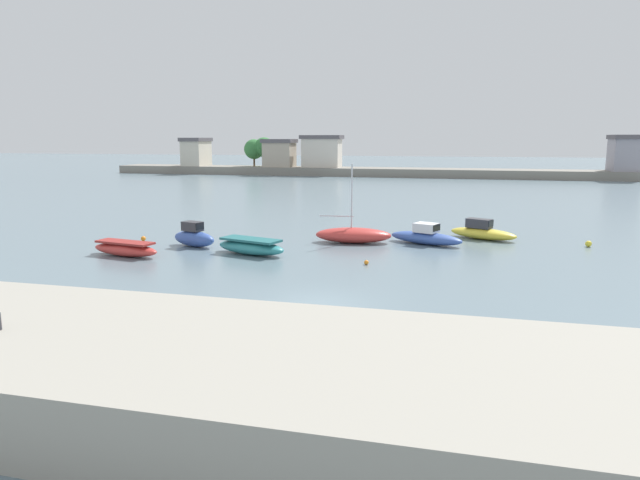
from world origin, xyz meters
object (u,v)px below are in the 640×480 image
object	(u,v)px
moored_boat_1	(194,237)
moored_boat_4	(426,237)
mooring_buoy_3	(588,244)
mooring_buoy_1	(471,223)
mooring_buoy_2	(143,239)
moored_boat_5	(483,232)
moored_boat_0	(125,249)
moored_boat_2	(251,247)
mooring_buoy_0	(366,262)
moored_boat_3	(353,235)

from	to	relation	value
moored_boat_1	moored_boat_4	xyz separation A→B (m)	(14.48, 4.53, -0.12)
moored_boat_4	mooring_buoy_3	distance (m)	10.36
moored_boat_1	mooring_buoy_1	world-z (taller)	moored_boat_1
moored_boat_1	mooring_buoy_2	size ratio (longest dim) A/B	10.38
mooring_buoy_1	mooring_buoy_3	world-z (taller)	mooring_buoy_1
moored_boat_4	moored_boat_5	xyz separation A→B (m)	(3.68, 2.89, -0.02)
moored_boat_4	mooring_buoy_2	xyz separation A→B (m)	(-18.73, -3.60, -0.33)
moored_boat_0	moored_boat_2	size ratio (longest dim) A/B	0.96
moored_boat_4	moored_boat_5	bearing A→B (deg)	60.22
moored_boat_1	mooring_buoy_3	bearing A→B (deg)	32.32
moored_boat_1	moored_boat_2	world-z (taller)	moored_boat_1
moored_boat_2	mooring_buoy_0	size ratio (longest dim) A/B	18.96
moored_boat_3	moored_boat_1	bearing A→B (deg)	-165.18
moored_boat_4	mooring_buoy_1	xyz separation A→B (m)	(2.97, 8.80, -0.28)
mooring_buoy_2	moored_boat_2	bearing A→B (deg)	-15.24
mooring_buoy_1	moored_boat_0	bearing A→B (deg)	-139.59
moored_boat_3	mooring_buoy_2	xyz separation A→B (m)	(-13.98, -2.92, -0.35)
moored_boat_1	moored_boat_3	distance (m)	10.46
mooring_buoy_0	mooring_buoy_2	bearing A→B (deg)	167.55
moored_boat_2	moored_boat_5	world-z (taller)	moored_boat_5
moored_boat_1	mooring_buoy_3	xyz separation A→B (m)	(24.72, 6.10, -0.42)
moored_boat_2	moored_boat_1	bearing A→B (deg)	178.19
moored_boat_0	moored_boat_2	xyz separation A→B (m)	(7.06, 2.29, 0.04)
moored_boat_0	moored_boat_1	world-z (taller)	moored_boat_1
moored_boat_0	mooring_buoy_0	size ratio (longest dim) A/B	18.29
moored_boat_4	mooring_buoy_0	world-z (taller)	moored_boat_4
moored_boat_4	mooring_buoy_0	bearing A→B (deg)	-89.19
moored_boat_0	moored_boat_1	bearing A→B (deg)	65.27
moored_boat_0	moored_boat_3	bearing A→B (deg)	41.69
moored_boat_1	mooring_buoy_2	distance (m)	4.38
moored_boat_0	mooring_buoy_0	xyz separation A→B (m)	(14.31, 1.14, -0.29)
moored_boat_1	moored_boat_2	bearing A→B (deg)	0.53
moored_boat_5	mooring_buoy_0	size ratio (longest dim) A/B	19.06
moored_boat_0	moored_boat_4	size ratio (longest dim) A/B	0.91
moored_boat_1	mooring_buoy_0	bearing A→B (deg)	5.96
moored_boat_0	mooring_buoy_1	world-z (taller)	moored_boat_0
moored_boat_0	moored_boat_4	world-z (taller)	moored_boat_4
mooring_buoy_0	moored_boat_0	bearing A→B (deg)	-175.43
moored_boat_0	mooring_buoy_3	xyz separation A→B (m)	(27.31, 9.84, -0.22)
moored_boat_3	moored_boat_4	xyz separation A→B (m)	(4.75, 0.68, -0.02)
mooring_buoy_1	mooring_buoy_2	bearing A→B (deg)	-150.26
moored_boat_3	mooring_buoy_3	distance (m)	15.16
moored_boat_5	moored_boat_3	bearing A→B (deg)	-131.33
moored_boat_4	mooring_buoy_1	distance (m)	9.29
moored_boat_1	mooring_buoy_1	bearing A→B (deg)	55.82
moored_boat_3	mooring_buoy_2	world-z (taller)	moored_boat_3
moored_boat_5	moored_boat_4	bearing A→B (deg)	-116.11
moored_boat_2	moored_boat_5	bearing A→B (deg)	49.03
moored_boat_2	moored_boat_5	distance (m)	16.31
moored_boat_1	moored_boat_4	bearing A→B (deg)	35.81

